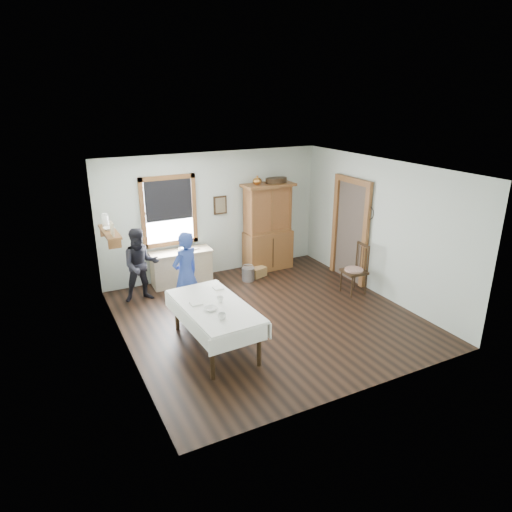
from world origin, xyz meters
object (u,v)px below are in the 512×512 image
object	(u,v)px
dining_table	(215,326)
spindle_chair	(354,269)
pail	(248,274)
wicker_basket	(258,272)
work_counter	(182,267)
woman_blue	(186,277)
china_hutch	(268,227)
figure_dark	(141,268)

from	to	relation	value
dining_table	spindle_chair	distance (m)	3.36
pail	wicker_basket	world-z (taller)	pail
work_counter	pail	world-z (taller)	work_counter
work_counter	woman_blue	world-z (taller)	woman_blue
spindle_chair	woman_blue	bearing A→B (deg)	173.67
wicker_basket	spindle_chair	bearing A→B (deg)	-51.94
china_hutch	pail	world-z (taller)	china_hutch
pail	wicker_basket	size ratio (longest dim) A/B	0.84
china_hutch	dining_table	world-z (taller)	china_hutch
spindle_chair	pail	size ratio (longest dim) A/B	3.53
spindle_chair	wicker_basket	world-z (taller)	spindle_chair
pail	figure_dark	distance (m)	2.33
dining_table	figure_dark	size ratio (longest dim) A/B	1.37
china_hutch	woman_blue	xyz separation A→B (m)	(-2.44, -1.39, -0.26)
spindle_chair	wicker_basket	bearing A→B (deg)	132.59
pail	figure_dark	bearing A→B (deg)	178.47
dining_table	wicker_basket	bearing A→B (deg)	49.75
woman_blue	figure_dark	size ratio (longest dim) A/B	1.08
spindle_chair	woman_blue	distance (m)	3.38
china_hutch	woman_blue	distance (m)	2.82
dining_table	figure_dark	bearing A→B (deg)	104.53
figure_dark	wicker_basket	bearing A→B (deg)	5.68
spindle_chair	dining_table	bearing A→B (deg)	-164.18
wicker_basket	woman_blue	bearing A→B (deg)	-152.39
work_counter	spindle_chair	bearing A→B (deg)	-33.07
figure_dark	work_counter	bearing A→B (deg)	28.79
dining_table	figure_dark	world-z (taller)	figure_dark
dining_table	china_hutch	bearing A→B (deg)	47.98
figure_dark	woman_blue	bearing A→B (deg)	-55.48
china_hutch	pail	distance (m)	1.21
spindle_chair	woman_blue	world-z (taller)	woman_blue
wicker_basket	woman_blue	xyz separation A→B (m)	(-2.00, -1.04, 0.63)
dining_table	wicker_basket	distance (m)	3.07
work_counter	china_hutch	world-z (taller)	china_hutch
work_counter	china_hutch	xyz separation A→B (m)	(2.07, -0.02, 0.62)
china_hutch	wicker_basket	distance (m)	1.05
figure_dark	dining_table	bearing A→B (deg)	-71.06
woman_blue	spindle_chair	bearing A→B (deg)	144.51
china_hutch	spindle_chair	xyz separation A→B (m)	(0.88, -2.03, -0.47)
woman_blue	china_hutch	bearing A→B (deg)	-174.93
pail	dining_table	bearing A→B (deg)	-127.13
dining_table	woman_blue	distance (m)	1.34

